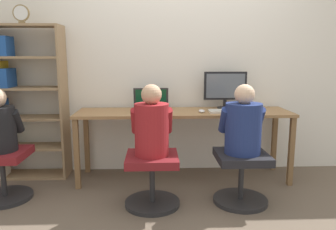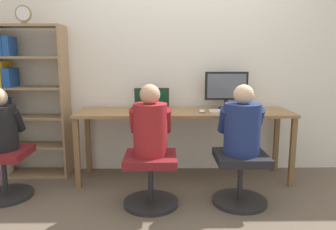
% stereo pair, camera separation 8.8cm
% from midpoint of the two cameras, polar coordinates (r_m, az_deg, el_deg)
% --- Properties ---
extents(ground_plane, '(14.00, 14.00, 0.00)m').
position_cam_midpoint_polar(ground_plane, '(3.38, 2.31, -12.60)').
color(ground_plane, brown).
extents(wall_back, '(10.00, 0.05, 2.60)m').
position_cam_midpoint_polar(wall_back, '(3.74, 1.66, 10.04)').
color(wall_back, white).
rests_on(wall_back, ground_plane).
extents(desk, '(2.24, 0.56, 0.74)m').
position_cam_midpoint_polar(desk, '(3.46, 2.01, -0.53)').
color(desk, olive).
rests_on(desk, ground_plane).
extents(desktop_monitor, '(0.47, 0.16, 0.40)m').
position_cam_midpoint_polar(desktop_monitor, '(3.64, 9.26, 4.55)').
color(desktop_monitor, black).
rests_on(desktop_monitor, desk).
extents(laptop, '(0.38, 0.27, 0.23)m').
position_cam_midpoint_polar(laptop, '(3.50, -3.71, 1.64)').
color(laptop, '#2D2D30').
rests_on(laptop, desk).
extents(keyboard, '(0.40, 0.16, 0.03)m').
position_cam_midpoint_polar(keyboard, '(3.42, 9.77, 0.68)').
color(keyboard, silver).
rests_on(keyboard, desk).
extents(computer_mouse_by_keyboard, '(0.06, 0.11, 0.03)m').
position_cam_midpoint_polar(computer_mouse_by_keyboard, '(3.37, 5.15, 0.69)').
color(computer_mouse_by_keyboard, silver).
rests_on(computer_mouse_by_keyboard, desk).
extents(office_chair_left, '(0.49, 0.49, 0.46)m').
position_cam_midpoint_polar(office_chair_left, '(3.05, 11.82, -10.02)').
color(office_chair_left, '#262628').
rests_on(office_chair_left, ground_plane).
extents(office_chair_right, '(0.49, 0.49, 0.46)m').
position_cam_midpoint_polar(office_chair_right, '(2.94, -3.65, -10.60)').
color(office_chair_right, '#262628').
rests_on(office_chair_right, ground_plane).
extents(person_at_monitor, '(0.39, 0.32, 0.61)m').
position_cam_midpoint_polar(person_at_monitor, '(2.93, 12.12, -1.64)').
color(person_at_monitor, navy).
rests_on(person_at_monitor, office_chair_left).
extents(person_at_laptop, '(0.36, 0.31, 0.62)m').
position_cam_midpoint_polar(person_at_laptop, '(2.81, -3.75, -1.78)').
color(person_at_laptop, maroon).
rests_on(person_at_laptop, office_chair_right).
extents(bookshelf, '(0.95, 0.31, 1.63)m').
position_cam_midpoint_polar(bookshelf, '(3.90, -27.00, 1.97)').
color(bookshelf, '#997A56').
rests_on(bookshelf, ground_plane).
extents(desk_clock, '(0.16, 0.03, 0.18)m').
position_cam_midpoint_polar(desk_clock, '(3.72, -24.85, 15.75)').
color(desk_clock, olive).
rests_on(desk_clock, bookshelf).
extents(office_chair_side, '(0.49, 0.49, 0.46)m').
position_cam_midpoint_polar(office_chair_side, '(3.42, -27.50, -8.71)').
color(office_chair_side, '#262628').
rests_on(office_chair_side, ground_plane).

